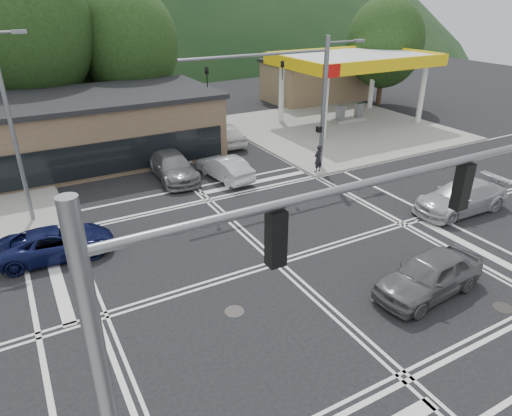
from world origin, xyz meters
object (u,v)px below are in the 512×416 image
car_blue_west (56,243)px  car_silver_east (461,197)px  car_queue_a (225,168)px  pedestrian (318,159)px  car_grey_center (429,275)px  car_queue_b (225,133)px  car_northbound (173,166)px

car_blue_west → car_silver_east: 19.40m
car_blue_west → car_silver_east: size_ratio=0.88×
car_silver_east → car_queue_a: (-8.59, 9.88, -0.06)m
car_silver_east → pedestrian: (-3.28, 7.80, 0.24)m
car_grey_center → car_queue_a: (-1.62, 14.08, -0.09)m
car_silver_east → car_queue_b: 17.07m
pedestrian → car_silver_east: bearing=97.9°
car_queue_b → pedestrian: bearing=108.5°
car_northbound → pedestrian: 8.81m
car_blue_west → pedestrian: size_ratio=2.72×
car_queue_a → car_queue_b: size_ratio=0.91×
car_blue_west → car_queue_a: 11.07m
car_queue_b → car_grey_center: bearing=89.1°
car_blue_west → car_grey_center: 15.07m
car_queue_a → car_northbound: size_ratio=0.82×
car_blue_west → pedestrian: (15.39, 2.50, 0.36)m
car_blue_west → car_grey_center: bearing=-124.7°
car_grey_center → car_queue_b: (1.38, 20.33, 0.01)m
car_blue_west → car_queue_a: bearing=-61.2°
car_northbound → car_queue_b: bearing=42.2°
car_queue_a → pedestrian: bearing=150.5°
car_blue_west → car_silver_east: bearing=-101.4°
car_queue_b → car_northbound: 7.34m
car_queue_b → car_northbound: car_queue_b is taller
car_blue_west → car_grey_center: size_ratio=1.00×
car_grey_center → car_northbound: size_ratio=0.89×
car_queue_a → pedestrian: (5.31, -2.08, 0.30)m
car_queue_b → car_queue_a: bearing=67.4°
car_silver_east → car_queue_a: 13.09m
car_silver_east → car_queue_b: car_queue_b is taller
car_silver_east → pedestrian: 8.46m
car_queue_a → car_northbound: bearing=-39.0°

